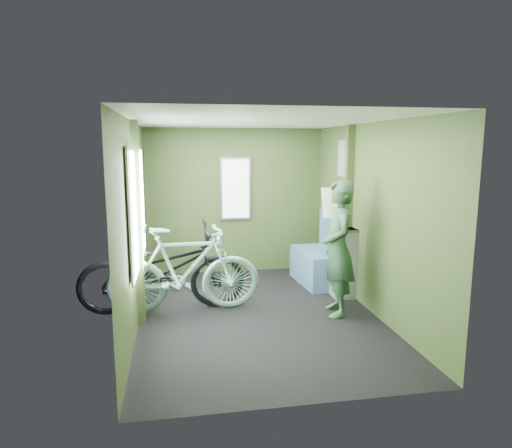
{
  "coord_description": "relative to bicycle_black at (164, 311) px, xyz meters",
  "views": [
    {
      "loc": [
        -0.93,
        -5.19,
        2.02
      ],
      "look_at": [
        0.0,
        0.1,
        1.1
      ],
      "focal_mm": 32.0,
      "sensor_mm": 36.0,
      "label": 1
    }
  ],
  "objects": [
    {
      "name": "room",
      "position": [
        1.08,
        -0.27,
        1.44
      ],
      "size": [
        4.0,
        4.02,
        2.31
      ],
      "color": "black",
      "rests_on": "ground"
    },
    {
      "name": "bicycle_black",
      "position": [
        0.0,
        0.0,
        0.0
      ],
      "size": [
        2.07,
        0.92,
        1.13
      ],
      "primitive_type": "imported",
      "rotation": [
        0.0,
        -0.1,
        1.62
      ],
      "color": "black",
      "rests_on": "ground"
    },
    {
      "name": "bicycle_mint",
      "position": [
        0.26,
        -0.13,
        0.0
      ],
      "size": [
        1.86,
        0.75,
        1.18
      ],
      "primitive_type": "imported",
      "rotation": [
        0.0,
        -0.17,
        1.6
      ],
      "color": "#80BEB1",
      "rests_on": "ground"
    },
    {
      "name": "passenger",
      "position": [
        2.07,
        -0.44,
        0.82
      ],
      "size": [
        0.45,
        0.72,
        1.63
      ],
      "rotation": [
        0.0,
        0.0,
        -1.68
      ],
      "color": "#2C5135",
      "rests_on": "ground"
    },
    {
      "name": "waste_box",
      "position": [
        2.38,
        0.21,
        0.47
      ],
      "size": [
        0.28,
        0.39,
        0.94
      ],
      "primitive_type": "cube",
      "color": "gray",
      "rests_on": "ground"
    },
    {
      "name": "bench_seat",
      "position": [
        2.27,
        0.82,
        0.31
      ],
      "size": [
        0.63,
        1.03,
        1.05
      ],
      "rotation": [
        0.0,
        0.0,
        0.08
      ],
      "color": "#324D6B",
      "rests_on": "ground"
    }
  ]
}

